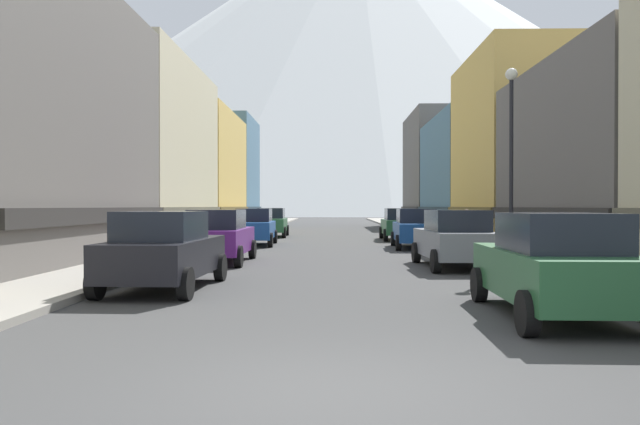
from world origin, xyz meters
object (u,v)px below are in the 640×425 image
object	(u,v)px
car_left_2	(254,227)
car_right_1	(455,238)
car_right_0	(555,265)
parking_meter_near	(631,252)
car_left_3	(271,222)
car_right_2	(416,228)
car_left_0	(164,250)
car_right_3	(400,224)
streetlamp_right	(511,136)
car_left_1	(218,236)
pedestrian_1	(467,228)
potted_plant_2	(518,237)
potted_plant_1	(540,245)

from	to	relation	value
car_left_2	car_right_1	size ratio (longest dim) A/B	1.00
car_right_0	parking_meter_near	world-z (taller)	car_right_0
car_left_3	car_right_2	distance (m)	12.81
car_left_0	car_left_3	world-z (taller)	same
car_left_0	car_right_3	world-z (taller)	same
streetlamp_right	car_left_1	bearing A→B (deg)	167.58
streetlamp_right	car_right_2	bearing A→B (deg)	99.33
pedestrian_1	potted_plant_2	bearing A→B (deg)	-82.13
car_left_2	car_left_0	bearing A→B (deg)	-90.00
potted_plant_2	pedestrian_1	xyz separation A→B (m)	(-0.75, 5.42, 0.17)
car_left_3	potted_plant_1	distance (m)	20.49
car_left_1	car_right_0	bearing A→B (deg)	-52.79
car_left_0	potted_plant_1	xyz separation A→B (m)	(10.80, 6.96, -0.31)
car_left_3	car_right_0	distance (m)	28.74
streetlamp_right	pedestrian_1	bearing A→B (deg)	84.96
car_right_0	car_left_2	bearing A→B (deg)	111.37
car_left_0	car_right_0	distance (m)	8.31
car_right_3	car_left_1	bearing A→B (deg)	-118.41
potted_plant_2	car_left_1	bearing A→B (deg)	-165.64
car_right_1	streetlamp_right	bearing A→B (deg)	-19.40
car_left_2	car_right_0	distance (m)	20.85
car_right_2	car_left_0	bearing A→B (deg)	-118.40
parking_meter_near	car_left_3	bearing A→B (deg)	109.96
car_left_1	car_right_3	xyz separation A→B (m)	(7.60, 14.05, 0.00)
car_left_2	car_right_2	size ratio (longest dim) A/B	1.00
car_right_1	car_right_3	size ratio (longest dim) A/B	1.01
car_right_1	potted_plant_2	xyz separation A→B (m)	(3.20, 4.24, -0.17)
car_left_2	parking_meter_near	xyz separation A→B (m)	(9.55, -18.01, 0.11)
car_left_3	parking_meter_near	distance (m)	27.99
car_right_1	car_right_2	bearing A→B (deg)	90.00
car_right_3	pedestrian_1	distance (m)	6.35
car_right_3	parking_meter_near	world-z (taller)	car_right_3
car_left_0	parking_meter_near	bearing A→B (deg)	-11.46
car_left_1	parking_meter_near	size ratio (longest dim) A/B	3.31
car_left_1	potted_plant_2	xyz separation A→B (m)	(10.80, 2.77, -0.17)
car_left_0	pedestrian_1	size ratio (longest dim) A/B	2.75
car_left_2	car_right_0	xyz separation A→B (m)	(7.60, -19.42, 0.00)
potted_plant_1	pedestrian_1	distance (m)	7.93
car_left_0	streetlamp_right	world-z (taller)	streetlamp_right
car_left_2	car_right_3	xyz separation A→B (m)	(7.60, 4.64, 0.00)
car_left_2	car_left_3	distance (m)	8.30
car_left_3	car_right_1	xyz separation A→B (m)	(7.60, -19.18, 0.00)
car_right_3	car_right_2	bearing A→B (deg)	-89.98
car_left_3	pedestrian_1	world-z (taller)	car_left_3
car_right_0	streetlamp_right	xyz separation A→B (m)	(1.55, 7.99, 3.09)
car_right_1	car_left_0	bearing A→B (deg)	-145.70
car_left_2	car_left_3	world-z (taller)	same
car_left_2	car_right_0	size ratio (longest dim) A/B	1.00
car_left_3	car_right_0	world-z (taller)	same
car_right_3	car_left_3	bearing A→B (deg)	154.29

